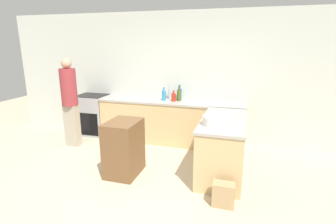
{
  "coord_description": "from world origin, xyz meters",
  "views": [
    {
      "loc": [
        1.46,
        -3.12,
        2.06
      ],
      "look_at": [
        0.25,
        0.9,
        0.95
      ],
      "focal_mm": 28.0,
      "sensor_mm": 36.0,
      "label": 1
    }
  ],
  "objects_px": {
    "range_oven": "(93,115)",
    "dish_soap_bottle": "(164,95)",
    "island_table": "(124,148)",
    "vinegar_bottle_clear": "(170,93)",
    "hot_sauce_bottle": "(174,97)",
    "paper_bag": "(223,195)",
    "mixing_bowl": "(216,121)",
    "person_by_range": "(70,99)",
    "olive_oil_bottle": "(179,95)",
    "water_bottle_blue": "(180,94)"
  },
  "relations": [
    {
      "from": "hot_sauce_bottle",
      "to": "paper_bag",
      "type": "distance_m",
      "value": 2.47
    },
    {
      "from": "range_oven",
      "to": "paper_bag",
      "type": "height_order",
      "value": "range_oven"
    },
    {
      "from": "island_table",
      "to": "olive_oil_bottle",
      "type": "height_order",
      "value": "olive_oil_bottle"
    },
    {
      "from": "range_oven",
      "to": "paper_bag",
      "type": "relative_size",
      "value": 2.87
    },
    {
      "from": "range_oven",
      "to": "mixing_bowl",
      "type": "relative_size",
      "value": 2.41
    },
    {
      "from": "island_table",
      "to": "vinegar_bottle_clear",
      "type": "bearing_deg",
      "value": 81.15
    },
    {
      "from": "island_table",
      "to": "paper_bag",
      "type": "distance_m",
      "value": 1.7
    },
    {
      "from": "mixing_bowl",
      "to": "olive_oil_bottle",
      "type": "distance_m",
      "value": 1.73
    },
    {
      "from": "olive_oil_bottle",
      "to": "dish_soap_bottle",
      "type": "bearing_deg",
      "value": -171.37
    },
    {
      "from": "range_oven",
      "to": "hot_sauce_bottle",
      "type": "distance_m",
      "value": 2.01
    },
    {
      "from": "hot_sauce_bottle",
      "to": "person_by_range",
      "type": "distance_m",
      "value": 2.08
    },
    {
      "from": "vinegar_bottle_clear",
      "to": "range_oven",
      "type": "bearing_deg",
      "value": -175.1
    },
    {
      "from": "dish_soap_bottle",
      "to": "person_by_range",
      "type": "bearing_deg",
      "value": -156.73
    },
    {
      "from": "vinegar_bottle_clear",
      "to": "island_table",
      "type": "bearing_deg",
      "value": -98.85
    },
    {
      "from": "hot_sauce_bottle",
      "to": "range_oven",
      "type": "bearing_deg",
      "value": 179.2
    },
    {
      "from": "water_bottle_blue",
      "to": "person_by_range",
      "type": "distance_m",
      "value": 2.22
    },
    {
      "from": "olive_oil_bottle",
      "to": "water_bottle_blue",
      "type": "relative_size",
      "value": 0.98
    },
    {
      "from": "mixing_bowl",
      "to": "dish_soap_bottle",
      "type": "xyz_separation_m",
      "value": [
        -1.23,
        1.42,
        0.04
      ]
    },
    {
      "from": "mixing_bowl",
      "to": "vinegar_bottle_clear",
      "type": "bearing_deg",
      "value": 125.95
    },
    {
      "from": "person_by_range",
      "to": "paper_bag",
      "type": "bearing_deg",
      "value": -21.46
    },
    {
      "from": "dish_soap_bottle",
      "to": "paper_bag",
      "type": "relative_size",
      "value": 0.85
    },
    {
      "from": "hot_sauce_bottle",
      "to": "vinegar_bottle_clear",
      "type": "bearing_deg",
      "value": 124.61
    },
    {
      "from": "olive_oil_bottle",
      "to": "vinegar_bottle_clear",
      "type": "relative_size",
      "value": 1.01
    },
    {
      "from": "mixing_bowl",
      "to": "olive_oil_bottle",
      "type": "bearing_deg",
      "value": 122.22
    },
    {
      "from": "paper_bag",
      "to": "island_table",
      "type": "bearing_deg",
      "value": 164.86
    },
    {
      "from": "mixing_bowl",
      "to": "hot_sauce_bottle",
      "type": "bearing_deg",
      "value": 126.12
    },
    {
      "from": "range_oven",
      "to": "dish_soap_bottle",
      "type": "xyz_separation_m",
      "value": [
        1.72,
        -0.01,
        0.56
      ]
    },
    {
      "from": "paper_bag",
      "to": "hot_sauce_bottle",
      "type": "bearing_deg",
      "value": 121.81
    },
    {
      "from": "range_oven",
      "to": "mixing_bowl",
      "type": "distance_m",
      "value": 3.32
    },
    {
      "from": "hot_sauce_bottle",
      "to": "person_by_range",
      "type": "xyz_separation_m",
      "value": [
        -1.95,
        -0.73,
        -0.01
      ]
    },
    {
      "from": "olive_oil_bottle",
      "to": "dish_soap_bottle",
      "type": "height_order",
      "value": "olive_oil_bottle"
    },
    {
      "from": "range_oven",
      "to": "olive_oil_bottle",
      "type": "bearing_deg",
      "value": 1.13
    },
    {
      "from": "hot_sauce_bottle",
      "to": "mixing_bowl",
      "type": "bearing_deg",
      "value": -53.88
    },
    {
      "from": "paper_bag",
      "to": "vinegar_bottle_clear",
      "type": "bearing_deg",
      "value": 122.05
    },
    {
      "from": "hot_sauce_bottle",
      "to": "dish_soap_bottle",
      "type": "xyz_separation_m",
      "value": [
        -0.21,
        0.02,
        0.02
      ]
    },
    {
      "from": "vinegar_bottle_clear",
      "to": "person_by_range",
      "type": "height_order",
      "value": "person_by_range"
    },
    {
      "from": "hot_sauce_bottle",
      "to": "paper_bag",
      "type": "relative_size",
      "value": 0.68
    },
    {
      "from": "water_bottle_blue",
      "to": "island_table",
      "type": "bearing_deg",
      "value": -105.55
    },
    {
      "from": "paper_bag",
      "to": "range_oven",
      "type": "bearing_deg",
      "value": 147.65
    },
    {
      "from": "olive_oil_bottle",
      "to": "dish_soap_bottle",
      "type": "relative_size",
      "value": 1.14
    },
    {
      "from": "vinegar_bottle_clear",
      "to": "person_by_range",
      "type": "distance_m",
      "value": 2.04
    },
    {
      "from": "hot_sauce_bottle",
      "to": "dish_soap_bottle",
      "type": "bearing_deg",
      "value": 174.74
    },
    {
      "from": "dish_soap_bottle",
      "to": "person_by_range",
      "type": "relative_size",
      "value": 0.15
    },
    {
      "from": "water_bottle_blue",
      "to": "dish_soap_bottle",
      "type": "xyz_separation_m",
      "value": [
        -0.3,
        -0.16,
        -0.02
      ]
    },
    {
      "from": "dish_soap_bottle",
      "to": "person_by_range",
      "type": "distance_m",
      "value": 1.89
    },
    {
      "from": "range_oven",
      "to": "olive_oil_bottle",
      "type": "xyz_separation_m",
      "value": [
        2.03,
        0.04,
        0.57
      ]
    },
    {
      "from": "vinegar_bottle_clear",
      "to": "olive_oil_bottle",
      "type": "bearing_deg",
      "value": -27.33
    },
    {
      "from": "island_table",
      "to": "person_by_range",
      "type": "xyz_separation_m",
      "value": [
        -1.56,
        0.81,
        0.54
      ]
    },
    {
      "from": "water_bottle_blue",
      "to": "person_by_range",
      "type": "height_order",
      "value": "person_by_range"
    },
    {
      "from": "dish_soap_bottle",
      "to": "paper_bag",
      "type": "bearing_deg",
      "value": -54.18
    }
  ]
}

